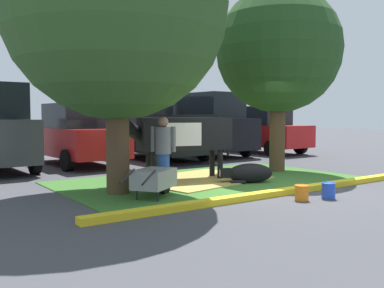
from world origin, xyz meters
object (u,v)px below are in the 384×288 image
shade_tree_right (278,51)px  person_handler (163,152)px  cow_holstein (181,135)px  bucket_orange (302,192)px  calf_lying (249,173)px  sedan_red (261,130)px  bucket_blue (328,190)px  sedan_silver (77,135)px  pickup_truck_black (152,129)px  suv_black (204,124)px  wheelbarrow (155,179)px  shade_tree_left (116,8)px

shade_tree_right → person_handler: 5.28m
cow_holstein → bucket_orange: (0.51, -3.42, -1.00)m
calf_lying → sedan_red: size_ratio=0.29×
person_handler → bucket_blue: person_handler is taller
bucket_orange → sedan_silver: 8.45m
pickup_truck_black → bucket_orange: bearing=-100.6°
bucket_blue → suv_black: 9.52m
cow_holstein → pickup_truck_black: size_ratio=0.56×
wheelbarrow → bucket_orange: (2.21, -1.78, -0.23)m
shade_tree_right → wheelbarrow: size_ratio=3.56×
calf_lying → wheelbarrow: bearing=-172.9°
shade_tree_right → bucket_orange: bearing=-130.1°
shade_tree_left → wheelbarrow: 3.54m
sedan_silver → suv_black: suv_black is taller
calf_lying → pickup_truck_black: size_ratio=0.24×
shade_tree_left → calf_lying: shade_tree_left is taller
person_handler → bucket_blue: size_ratio=5.08×
wheelbarrow → bucket_blue: size_ratio=4.71×
cow_holstein → sedan_silver: bearing=100.1°
shade_tree_right → cow_holstein: (-3.27, 0.13, -2.33)m
cow_holstein → bucket_orange: size_ratio=10.34×
shade_tree_left → calf_lying: size_ratio=4.66×
cow_holstein → bucket_blue: size_ratio=9.76×
shade_tree_left → sedan_silver: size_ratio=1.36×
shade_tree_right → sedan_silver: 6.96m
calf_lying → person_handler: 2.39m
person_handler → shade_tree_right: bearing=12.6°
shade_tree_left → person_handler: 3.09m
suv_black → sedan_red: 2.83m
calf_lying → bucket_orange: 2.22m
shade_tree_left → bucket_blue: shade_tree_left is taller
shade_tree_right → person_handler: (-4.47, -1.00, -2.62)m
shade_tree_left → sedan_silver: bearing=78.0°
suv_black → sedan_red: size_ratio=1.05×
wheelbarrow → person_handler: bearing=44.7°
person_handler → sedan_silver: size_ratio=0.36×
calf_lying → bucket_blue: size_ratio=4.14×
calf_lying → person_handler: bearing=176.1°
calf_lying → suv_black: suv_black is taller
shade_tree_right → sedan_red: 6.81m
person_handler → pickup_truck_black: 7.08m
calf_lying → bucket_orange: bearing=-105.6°
wheelbarrow → suv_black: (6.28, 6.81, 0.88)m
shade_tree_right → bucket_blue: bearing=-122.4°
cow_holstein → calf_lying: size_ratio=2.36×
person_handler → bucket_orange: 2.94m
bucket_blue → pickup_truck_black: 8.83m
cow_holstein → pickup_truck_black: pickup_truck_black is taller
shade_tree_left → cow_holstein: 3.44m
shade_tree_right → calf_lying: bearing=-152.0°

